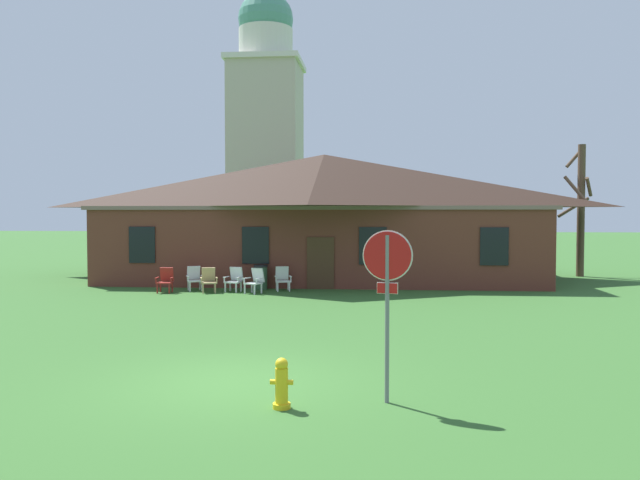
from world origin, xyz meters
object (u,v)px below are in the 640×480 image
object	(u,v)px
lawn_chair_by_porch	(166,280)
lawn_chair_far_side	(283,278)
lawn_chair_middle	(234,279)
lawn_chair_right_end	(255,280)
lawn_chair_near_door	(194,278)
fire_hydrant	(282,384)
lawn_chair_left_end	(209,280)
stop_sign	(387,280)
trash_bin	(261,277)

from	to	relation	value
lawn_chair_by_porch	lawn_chair_far_side	xyz separation A→B (m)	(4.42, 0.94, 0.00)
lawn_chair_middle	lawn_chair_right_end	bearing A→B (deg)	-25.35
lawn_chair_near_door	fire_hydrant	bearing A→B (deg)	-68.77
lawn_chair_right_end	fire_hydrant	bearing A→B (deg)	-77.33
lawn_chair_left_end	fire_hydrant	size ratio (longest dim) A/B	1.21
stop_sign	lawn_chair_by_porch	xyz separation A→B (m)	(-8.29, 13.58, -1.46)
lawn_chair_by_porch	fire_hydrant	distance (m)	15.53
stop_sign	lawn_chair_middle	world-z (taller)	stop_sign
stop_sign	lawn_chair_near_door	bearing A→B (deg)	117.21
lawn_chair_left_end	fire_hydrant	xyz separation A→B (m)	(5.00, -14.19, -0.12)
lawn_chair_right_end	lawn_chair_left_end	bearing A→B (deg)	177.25
stop_sign	lawn_chair_near_door	xyz separation A→B (m)	(-7.38, 14.34, -1.46)
stop_sign	lawn_chair_by_porch	size ratio (longest dim) A/B	2.88
lawn_chair_far_side	lawn_chair_by_porch	bearing A→B (deg)	-168.01
lawn_chair_middle	lawn_chair_right_end	world-z (taller)	same
lawn_chair_near_door	trash_bin	bearing A→B (deg)	12.25
stop_sign	lawn_chair_far_side	distance (m)	15.10
lawn_chair_far_side	fire_hydrant	size ratio (longest dim) A/B	1.21
lawn_chair_middle	stop_sign	bearing A→B (deg)	-67.97
lawn_chair_by_porch	lawn_chair_middle	bearing A→B (deg)	10.74
lawn_chair_by_porch	fire_hydrant	size ratio (longest dim) A/B	1.21
lawn_chair_by_porch	lawn_chair_right_end	size ratio (longest dim) A/B	1.00
stop_sign	lawn_chair_left_end	bearing A→B (deg)	115.77
lawn_chair_middle	lawn_chair_far_side	world-z (taller)	same
fire_hydrant	trash_bin	distance (m)	15.68
lawn_chair_by_porch	lawn_chair_near_door	world-z (taller)	same
lawn_chair_near_door	trash_bin	size ratio (longest dim) A/B	0.98
fire_hydrant	lawn_chair_right_end	bearing A→B (deg)	102.67
lawn_chair_right_end	fire_hydrant	distance (m)	14.45
lawn_chair_left_end	lawn_chair_near_door	bearing A→B (deg)	140.89
stop_sign	lawn_chair_right_end	size ratio (longest dim) A/B	2.88
lawn_chair_left_end	lawn_chair_far_side	xyz separation A→B (m)	(2.76, 0.78, 0.00)
lawn_chair_right_end	trash_bin	world-z (taller)	trash_bin
lawn_chair_by_porch	fire_hydrant	world-z (taller)	lawn_chair_by_porch
lawn_chair_near_door	lawn_chair_far_side	distance (m)	3.51
lawn_chair_by_porch	lawn_chair_left_end	bearing A→B (deg)	5.33
lawn_chair_right_end	lawn_chair_far_side	bearing A→B (deg)	43.19
lawn_chair_near_door	lawn_chair_far_side	bearing A→B (deg)	2.94
stop_sign	lawn_chair_middle	bearing A→B (deg)	112.03
lawn_chair_middle	lawn_chair_right_end	distance (m)	0.99
lawn_chair_right_end	lawn_chair_far_side	size ratio (longest dim) A/B	1.00
lawn_chair_far_side	trash_bin	bearing A→B (deg)	158.18
stop_sign	lawn_chair_by_porch	bearing A→B (deg)	121.38
lawn_chair_right_end	fire_hydrant	size ratio (longest dim) A/B	1.21
lawn_chair_near_door	lawn_chair_middle	distance (m)	1.70
lawn_chair_far_side	lawn_chair_right_end	bearing A→B (deg)	-136.81
lawn_chair_left_end	trash_bin	world-z (taller)	trash_bin
lawn_chair_by_porch	lawn_chair_right_end	xyz separation A→B (m)	(3.49, 0.07, 0.00)
lawn_chair_far_side	fire_hydrant	bearing A→B (deg)	-81.49
lawn_chair_by_porch	lawn_chair_middle	xyz separation A→B (m)	(2.59, 0.49, 0.00)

